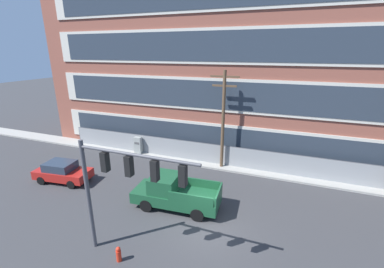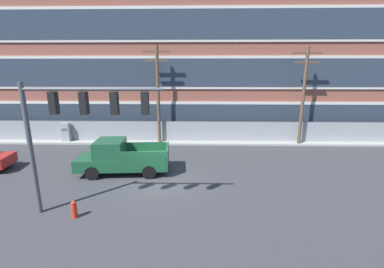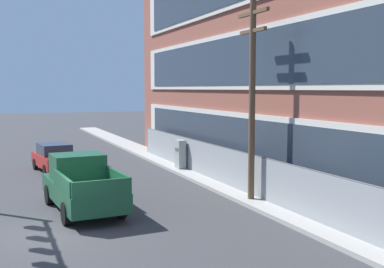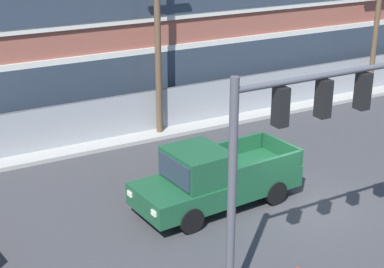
{
  "view_description": "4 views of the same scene",
  "coord_description": "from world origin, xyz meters",
  "px_view_note": "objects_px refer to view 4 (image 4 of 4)",
  "views": [
    {
      "loc": [
        3.45,
        -11.72,
        9.5
      ],
      "look_at": [
        -2.83,
        4.87,
        3.72
      ],
      "focal_mm": 24.0,
      "sensor_mm": 36.0,
      "label": 1
    },
    {
      "loc": [
        2.03,
        -13.6,
        6.15
      ],
      "look_at": [
        1.63,
        4.39,
        1.69
      ],
      "focal_mm": 24.0,
      "sensor_mm": 36.0,
      "label": 2
    },
    {
      "loc": [
        15.69,
        -1.85,
        4.65
      ],
      "look_at": [
        -1.26,
        5.13,
        2.91
      ],
      "focal_mm": 45.0,
      "sensor_mm": 36.0,
      "label": 3
    },
    {
      "loc": [
        -11.48,
        -13.23,
        8.94
      ],
      "look_at": [
        -2.76,
        2.27,
        2.15
      ],
      "focal_mm": 55.0,
      "sensor_mm": 36.0,
      "label": 4
    }
  ],
  "objects_px": {
    "traffic_signal_mast": "(306,126)",
    "pickup_truck_dark_green": "(213,179)",
    "utility_pole_midblock": "(378,9)",
    "utility_pole_near_corner": "(158,30)"
  },
  "relations": [
    {
      "from": "traffic_signal_mast",
      "to": "utility_pole_midblock",
      "type": "xyz_separation_m",
      "value": [
        13.56,
        10.94,
        0.12
      ]
    },
    {
      "from": "traffic_signal_mast",
      "to": "pickup_truck_dark_green",
      "type": "bearing_deg",
      "value": 85.56
    },
    {
      "from": "utility_pole_near_corner",
      "to": "utility_pole_midblock",
      "type": "xyz_separation_m",
      "value": [
        11.84,
        -0.25,
        -0.07
      ]
    },
    {
      "from": "utility_pole_near_corner",
      "to": "utility_pole_midblock",
      "type": "height_order",
      "value": "utility_pole_near_corner"
    },
    {
      "from": "traffic_signal_mast",
      "to": "utility_pole_midblock",
      "type": "bearing_deg",
      "value": 38.89
    },
    {
      "from": "pickup_truck_dark_green",
      "to": "utility_pole_midblock",
      "type": "xyz_separation_m",
      "value": [
        13.21,
        6.34,
        3.44
      ]
    },
    {
      "from": "utility_pole_near_corner",
      "to": "traffic_signal_mast",
      "type": "bearing_deg",
      "value": -98.75
    },
    {
      "from": "pickup_truck_dark_green",
      "to": "utility_pole_near_corner",
      "type": "relative_size",
      "value": 0.69
    },
    {
      "from": "pickup_truck_dark_green",
      "to": "utility_pole_near_corner",
      "type": "xyz_separation_m",
      "value": [
        1.37,
        6.6,
        3.51
      ]
    },
    {
      "from": "traffic_signal_mast",
      "to": "pickup_truck_dark_green",
      "type": "height_order",
      "value": "traffic_signal_mast"
    }
  ]
}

